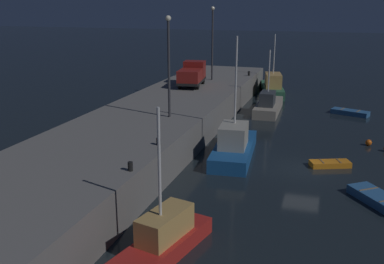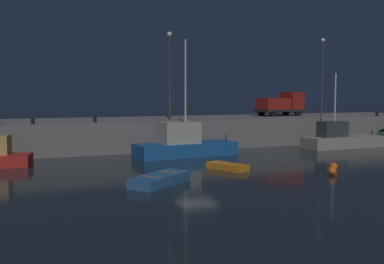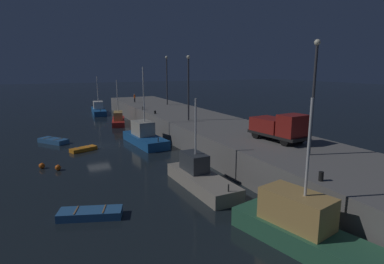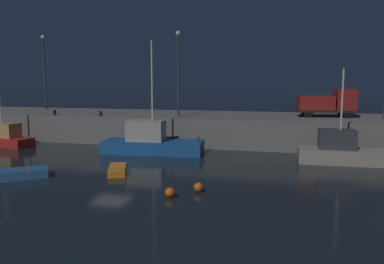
# 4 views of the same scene
# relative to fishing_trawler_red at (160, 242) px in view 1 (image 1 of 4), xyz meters

# --- Properties ---
(ground_plane) EXTENTS (320.00, 320.00, 0.00)m
(ground_plane) POSITION_rel_fishing_trawler_red_xyz_m (13.41, -5.42, -0.78)
(ground_plane) COLOR black
(pier_quay) EXTENTS (63.62, 9.50, 2.58)m
(pier_quay) POSITION_rel_fishing_trawler_red_xyz_m (13.41, 7.38, 0.51)
(pier_quay) COLOR slate
(pier_quay) RESTS_ON ground
(fishing_trawler_red) EXTENTS (7.26, 3.41, 7.09)m
(fishing_trawler_red) POSITION_rel_fishing_trawler_red_xyz_m (0.00, 0.00, 0.00)
(fishing_trawler_red) COLOR red
(fishing_trawler_red) RESTS_ON ground
(fishing_boat_blue) EXTENTS (8.31, 3.41, 9.04)m
(fishing_boat_blue) POSITION_rel_fishing_trawler_red_xyz_m (14.53, -0.17, 0.15)
(fishing_boat_blue) COLOR #195193
(fishing_boat_blue) RESTS_ON ground
(fishing_boat_orange) EXTENTS (7.86, 2.56, 6.72)m
(fishing_boat_orange) POSITION_rel_fishing_trawler_red_xyz_m (29.77, -0.47, 0.00)
(fishing_boat_orange) COLOR gray
(fishing_boat_orange) RESTS_ON ground
(fishing_trawler_green) EXTENTS (8.91, 4.20, 7.61)m
(fishing_trawler_green) POSITION_rel_fishing_trawler_red_xyz_m (39.56, 0.48, 0.25)
(fishing_trawler_green) COLOR #2D6647
(fishing_trawler_green) RESTS_ON ground
(dinghy_orange_near) EXTENTS (2.03, 3.01, 0.43)m
(dinghy_orange_near) POSITION_rel_fishing_trawler_red_xyz_m (14.77, -7.18, -0.58)
(dinghy_orange_near) COLOR orange
(dinghy_orange_near) RESTS_ON ground
(rowboat_white_mid) EXTENTS (3.94, 3.50, 0.57)m
(rowboat_white_mid) POSITION_rel_fishing_trawler_red_xyz_m (9.30, -10.00, -0.51)
(rowboat_white_mid) COLOR #2D6099
(rowboat_white_mid) RESTS_ON ground
(dinghy_red_small) EXTENTS (2.47, 3.98, 0.54)m
(dinghy_red_small) POSITION_rel_fishing_trawler_red_xyz_m (31.40, -8.81, -0.53)
(dinghy_red_small) COLOR #2D6099
(dinghy_red_small) RESTS_ON ground
(mooring_buoy_near) EXTENTS (0.51, 0.51, 0.51)m
(mooring_buoy_near) POSITION_rel_fishing_trawler_red_xyz_m (20.81, -10.08, -0.52)
(mooring_buoy_near) COLOR orange
(mooring_buoy_near) RESTS_ON ground
(lamp_post_east) EXTENTS (0.44, 0.44, 7.82)m
(lamp_post_east) POSITION_rel_fishing_trawler_red_xyz_m (15.30, 5.28, 6.38)
(lamp_post_east) COLOR #38383D
(lamp_post_east) RESTS_ON pier_quay
(lamp_post_central) EXTENTS (0.44, 0.44, 8.33)m
(lamp_post_central) POSITION_rel_fishing_trawler_red_xyz_m (33.39, 6.78, 6.65)
(lamp_post_central) COLOR #38383D
(lamp_post_central) RESTS_ON pier_quay
(utility_truck) EXTENTS (5.55, 2.87, 2.53)m
(utility_truck) POSITION_rel_fishing_trawler_red_xyz_m (28.85, 7.78, 3.07)
(utility_truck) COLOR black
(utility_truck) RESTS_ON pier_quay
(bollard_west) EXTENTS (0.28, 0.28, 0.45)m
(bollard_west) POSITION_rel_fishing_trawler_red_xyz_m (8.26, 3.37, 2.03)
(bollard_west) COLOR black
(bollard_west) RESTS_ON pier_quay
(bollard_central) EXTENTS (0.28, 0.28, 0.55)m
(bollard_central) POSITION_rel_fishing_trawler_red_xyz_m (37.80, 3.24, 2.08)
(bollard_central) COLOR black
(bollard_central) RESTS_ON pier_quay
(bollard_east) EXTENTS (0.28, 0.28, 0.51)m
(bollard_east) POSITION_rel_fishing_trawler_red_xyz_m (3.56, 3.10, 2.05)
(bollard_east) COLOR black
(bollard_east) RESTS_ON pier_quay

